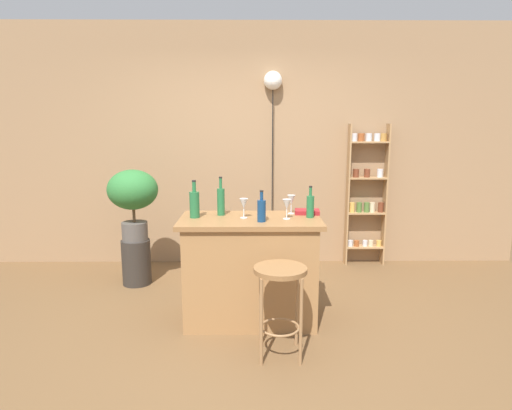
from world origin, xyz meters
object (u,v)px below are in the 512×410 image
Objects in this scene: bottle_spirits_clear at (194,204)px; cookbook at (307,212)px; spice_shelf at (367,191)px; wine_glass_right at (244,204)px; bottle_vinegar at (221,201)px; plant_stool at (136,262)px; wine_glass_left at (287,205)px; bar_stool at (280,289)px; bottle_soda_blue at (310,206)px; pendant_globe_light at (273,84)px; wine_glass_center at (291,200)px; bottle_sauce_amber at (262,210)px; potted_plant at (133,195)px.

cookbook is (0.96, 0.14, -0.10)m from bottle_spirits_clear.
spice_shelf is 10.15× the size of wine_glass_right.
bottle_vinegar is 0.75m from cookbook.
cookbook is (1.69, -0.69, 0.67)m from plant_stool.
wine_glass_left reaches higher than cookbook.
bar_stool is at bearing -56.84° from bottle_vinegar.
spice_shelf is at bearing 46.75° from wine_glass_right.
bottle_soda_blue is 0.17m from cookbook.
bottle_soda_blue is (-0.86, -1.49, 0.11)m from spice_shelf.
wine_glass_right is at bearing -101.27° from pendant_globe_light.
bottle_spirits_clear is 2.00m from pendant_globe_light.
wine_glass_right is 0.58m from cookbook.
bottle_soda_blue is at bearing -0.38° from bottle_spirits_clear.
wine_glass_center is at bearing 79.67° from bar_stool.
bottle_sauce_amber is (1.29, -0.99, 0.75)m from plant_stool.
bottle_spirits_clear is 1.18× the size of bottle_soda_blue.
wine_glass_right is at bearing -178.43° from bottle_soda_blue.
pendant_globe_light is (-0.05, 1.58, 1.10)m from wine_glass_left.
bottle_vinegar is 0.61m from wine_glass_center.
bar_stool is at bearing -105.34° from cookbook.
cookbook is at bearing 46.66° from wine_glass_left.
cookbook is (1.69, -0.69, -0.04)m from potted_plant.
bottle_spirits_clear is at bearing 163.96° from bottle_sauce_amber.
potted_plant reaches higher than wine_glass_center.
wine_glass_center is at bearing 49.55° from bottle_sauce_amber.
bar_stool is 0.83m from bottle_soda_blue.
wine_glass_left is 1.00× the size of wine_glass_right.
wine_glass_left is at bearing -128.53° from cookbook.
bar_stool is 4.07× the size of wine_glass_right.
bottle_spirits_clear is at bearing -169.56° from wine_glass_center.
cookbook is at bearing 36.95° from bottle_sauce_amber.
pendant_globe_light is (0.31, 1.53, 1.10)m from wine_glass_right.
wine_glass_right is (-1.42, -1.51, 0.13)m from spice_shelf.
cookbook reaches higher than bar_stool.
plant_stool is 2.04m from bottle_soda_blue.
wine_glass_right is at bearing -36.75° from plant_stool.
plant_stool is at bearing 134.27° from bar_stool.
spice_shelf is 5.04× the size of bottle_vinegar.
bottle_spirits_clear reaches higher than plant_stool.
bottle_soda_blue is 0.55m from wine_glass_right.
cookbook is (-0.87, -1.34, 0.03)m from spice_shelf.
spice_shelf is at bearing 40.73° from bottle_vinegar.
pendant_globe_light is (-0.25, 1.52, 1.12)m from bottle_soda_blue.
pendant_globe_light is at bearing 99.18° from bottle_soda_blue.
cookbook is at bearing -2.58° from wine_glass_center.
spice_shelf is 7.92× the size of cookbook.
cookbook is at bearing 3.78° from bottle_vinegar.
wine_glass_left is at bearing -6.50° from wine_glass_right.
bottle_vinegar is (-1.61, -1.39, 0.14)m from spice_shelf.
bottle_soda_blue is 1.62× the size of wine_glass_right.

